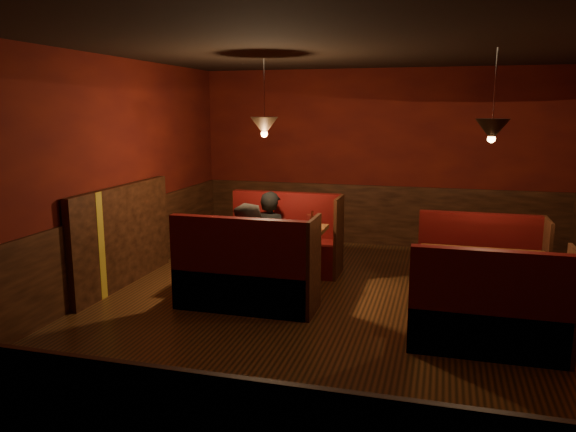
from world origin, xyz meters
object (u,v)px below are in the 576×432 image
(main_bench_far, at_px, (285,246))
(second_table, at_px, (482,274))
(main_bench_near, at_px, (246,280))
(second_bench_far, at_px, (480,273))
(second_bench_near, at_px, (489,320))
(diner_b, at_px, (251,240))
(main_table, at_px, (266,242))
(diner_a, at_px, (271,220))

(main_bench_far, relative_size, second_table, 1.23)
(main_bench_near, relative_size, second_bench_far, 1.11)
(main_bench_near, xyz_separation_m, second_bench_near, (2.58, -0.50, -0.02))
(second_table, height_order, second_bench_far, second_bench_far)
(main_bench_near, relative_size, second_table, 1.23)
(main_bench_near, relative_size, diner_b, 1.05)
(main_table, distance_m, main_bench_far, 0.87)
(main_bench_near, distance_m, diner_b, 0.46)
(main_bench_far, bearing_deg, second_bench_far, -12.98)
(second_bench_near, bearing_deg, second_table, 92.20)
(main_table, xyz_separation_m, second_bench_near, (2.59, -1.33, -0.28))
(diner_a, bearing_deg, main_bench_far, -123.19)
(second_table, distance_m, diner_a, 2.99)
(main_table, height_order, second_table, main_table)
(diner_a, bearing_deg, second_table, 170.61)
(main_table, height_order, second_bench_near, second_bench_near)
(main_bench_near, bearing_deg, second_bench_far, 22.47)
(main_table, height_order, diner_b, diner_b)
(main_bench_near, bearing_deg, diner_b, 91.38)
(main_bench_far, height_order, second_bench_near, main_bench_far)
(main_bench_far, bearing_deg, second_table, -28.36)
(diner_b, bearing_deg, main_bench_near, -78.52)
(second_table, height_order, second_bench_near, second_bench_near)
(main_bench_far, distance_m, second_bench_far, 2.65)
(second_table, bearing_deg, diner_a, 155.78)
(second_bench_near, bearing_deg, diner_b, 164.98)
(main_bench_near, relative_size, diner_a, 1.07)
(main_table, xyz_separation_m, second_bench_far, (2.59, 0.24, -0.28))
(main_bench_near, distance_m, second_bench_far, 2.79)
(second_table, relative_size, diner_a, 0.87)
(main_bench_near, relative_size, second_bench_near, 1.11)
(second_table, distance_m, diner_b, 2.56)
(second_bench_far, bearing_deg, diner_a, 170.87)
(main_bench_near, xyz_separation_m, second_bench_far, (2.58, 1.07, -0.02))
(main_bench_near, distance_m, diner_a, 1.57)
(main_bench_far, xyz_separation_m, diner_a, (-0.17, -0.15, 0.40))
(second_bench_far, xyz_separation_m, diner_b, (-2.58, -0.87, 0.44))
(second_table, distance_m, second_bench_near, 0.81)
(main_table, height_order, diner_a, diner_a)
(diner_a, bearing_deg, main_table, 117.55)
(second_table, xyz_separation_m, second_bench_far, (0.03, 0.78, -0.22))
(main_table, relative_size, main_bench_near, 0.91)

